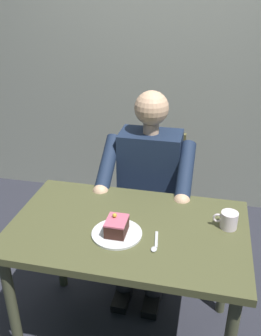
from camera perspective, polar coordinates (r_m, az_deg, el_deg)
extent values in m
plane|color=#2C2D37|center=(2.22, -0.34, -24.21)|extent=(14.00, 14.00, 0.00)
cube|color=gray|center=(2.95, 6.89, 22.09)|extent=(6.40, 0.12, 3.00)
cube|color=#4D4E2D|center=(1.74, -0.40, -9.42)|extent=(1.10, 0.68, 0.04)
cylinder|color=#4C4E35|center=(1.93, -17.67, -20.38)|extent=(0.05, 0.05, 0.70)
cylinder|color=#4C4E35|center=(2.15, 14.58, -14.11)|extent=(0.05, 0.05, 0.70)
cylinder|color=#4C4E35|center=(2.29, -10.95, -10.79)|extent=(0.05, 0.05, 0.70)
cube|color=brown|center=(2.39, 2.93, -6.59)|extent=(0.42, 0.42, 0.04)
cube|color=brown|center=(2.44, 3.84, 0.64)|extent=(0.38, 0.04, 0.45)
cylinder|color=brown|center=(2.36, 6.46, -13.65)|extent=(0.04, 0.04, 0.41)
cylinder|color=brown|center=(2.40, -2.28, -12.51)|extent=(0.04, 0.04, 0.41)
cylinder|color=brown|center=(2.64, 7.40, -8.68)|extent=(0.04, 0.04, 0.41)
cylinder|color=brown|center=(2.68, -0.32, -7.78)|extent=(0.04, 0.04, 0.41)
cube|color=#1A2740|center=(2.23, 3.00, -0.82)|extent=(0.36, 0.22, 0.52)
sphere|color=#DCAE89|center=(2.08, 3.27, 9.22)|extent=(0.19, 0.19, 0.19)
cylinder|color=#DCAE89|center=(2.12, 3.19, 6.20)|extent=(0.09, 0.09, 0.06)
cylinder|color=#1A2740|center=(2.04, 8.50, -0.33)|extent=(0.08, 0.33, 0.26)
sphere|color=#DCAE89|center=(1.95, 7.88, -5.16)|extent=(0.09, 0.09, 0.09)
cylinder|color=#1A2740|center=(2.10, -3.49, 0.85)|extent=(0.08, 0.33, 0.26)
sphere|color=#DCAE89|center=(2.02, -4.65, -3.75)|extent=(0.09, 0.09, 0.09)
cylinder|color=#302D31|center=(2.27, 4.57, -8.74)|extent=(0.13, 0.38, 0.14)
cylinder|color=#302D31|center=(2.29, 0.08, -8.20)|extent=(0.13, 0.38, 0.14)
cylinder|color=#302D31|center=(2.27, 3.66, -15.81)|extent=(0.11, 0.11, 0.39)
cube|color=black|center=(2.34, 3.28, -19.90)|extent=(0.09, 0.22, 0.05)
cylinder|color=#302D31|center=(2.29, -0.94, -15.18)|extent=(0.11, 0.11, 0.39)
cube|color=black|center=(2.37, -1.27, -19.23)|extent=(0.09, 0.22, 0.05)
cylinder|color=silver|center=(1.67, -2.12, -10.07)|extent=(0.23, 0.23, 0.01)
cube|color=#381D16|center=(1.65, -2.14, -9.09)|extent=(0.09, 0.11, 0.06)
cube|color=#D05C76|center=(1.63, -2.16, -8.11)|extent=(0.09, 0.11, 0.01)
sphere|color=gold|center=(1.64, -2.48, -7.32)|extent=(0.02, 0.02, 0.02)
cylinder|color=white|center=(1.75, 14.96, -7.78)|extent=(0.08, 0.08, 0.08)
torus|color=white|center=(1.75, 13.30, -7.52)|extent=(0.05, 0.01, 0.05)
cylinder|color=black|center=(1.73, 15.09, -6.85)|extent=(0.07, 0.07, 0.01)
cube|color=silver|center=(1.65, 4.02, -10.93)|extent=(0.03, 0.11, 0.01)
ellipsoid|color=silver|center=(1.59, 3.62, -12.38)|extent=(0.03, 0.04, 0.01)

